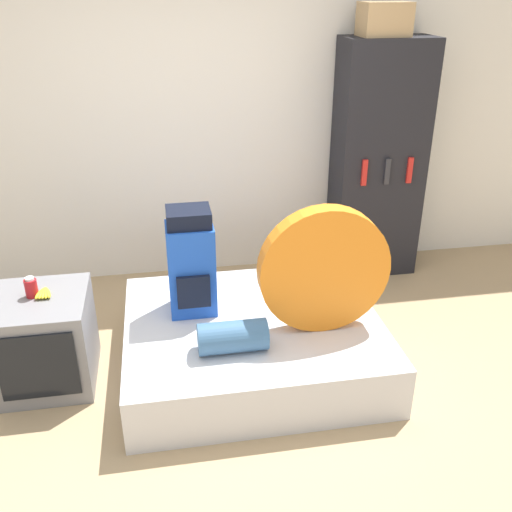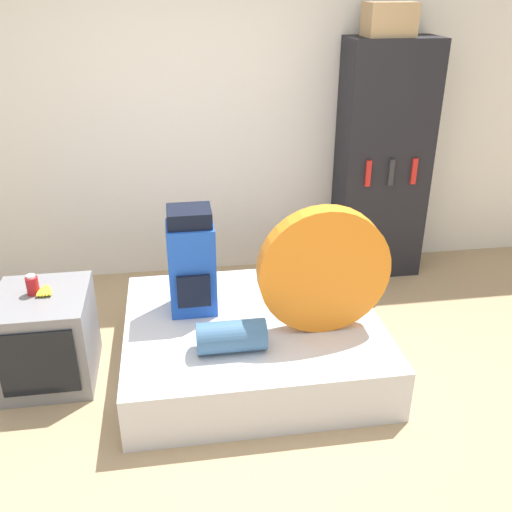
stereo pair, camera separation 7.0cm
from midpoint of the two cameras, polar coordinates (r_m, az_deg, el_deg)
The scene contains 11 objects.
ground_plane at distance 3.46m, azimuth -0.20°, elevation -15.93°, with size 16.00×16.00×0.00m, color tan.
wall_back at distance 4.66m, azimuth -3.92°, elevation 13.45°, with size 8.00×0.05×2.60m.
bed at distance 3.77m, azimuth 0.22°, elevation -8.55°, with size 1.62×1.39×0.34m.
backpack at distance 3.64m, azimuth -5.90°, elevation -0.65°, with size 0.30×0.29×0.70m.
tent_bag at distance 3.43m, azimuth 7.36°, elevation -1.44°, with size 0.80×0.12×0.80m.
sleeping_roll at distance 3.34m, azimuth -1.87°, elevation -8.05°, with size 0.40×0.19×0.19m.
television at distance 3.81m, azimuth -19.67°, elevation -7.67°, with size 0.55×0.60×0.59m.
canister at distance 3.67m, azimuth -20.94°, elevation -2.73°, with size 0.07×0.07×0.13m.
banana_bunch at distance 3.67m, azimuth -19.82°, elevation -3.27°, with size 0.11×0.14×0.03m.
bookshelf at distance 4.81m, azimuth 12.94°, elevation 9.10°, with size 0.70×0.41×1.92m.
cardboard_box at distance 4.58m, azimuth 13.64°, elevation 22.01°, with size 0.35×0.27×0.24m.
Camera 2 is at (-0.34, -2.55, 2.31)m, focal length 40.00 mm.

